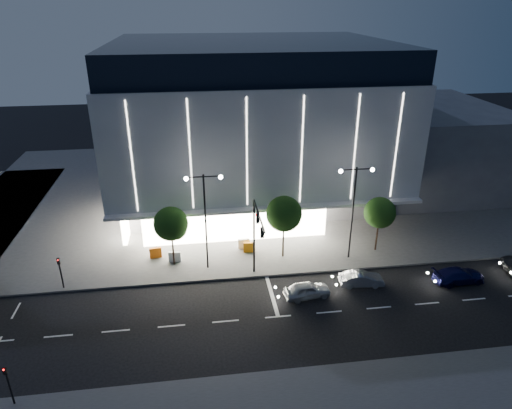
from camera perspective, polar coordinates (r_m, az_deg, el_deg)
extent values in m
plane|color=black|center=(36.62, -0.81, -12.67)|extent=(160.00, 160.00, 0.00)
cube|color=#474747|center=(58.03, 1.16, 2.08)|extent=(70.00, 40.00, 0.15)
cube|color=#4C4C51|center=(57.07, -0.81, 3.76)|extent=(28.00, 21.00, 4.00)
cube|color=#9F9FA5|center=(52.96, -0.59, 10.62)|extent=(30.00, 25.00, 11.00)
cube|color=black|center=(51.76, -0.62, 18.18)|extent=(29.40, 24.50, 3.00)
cube|color=white|center=(44.64, -2.53, -2.37)|extent=(18.00, 0.40, 3.60)
cube|color=white|center=(49.84, -15.58, -0.34)|extent=(0.40, 10.00, 3.60)
cube|color=#9F9FA5|center=(43.18, 1.52, -0.23)|extent=(30.00, 2.00, 0.30)
cube|color=white|center=(41.03, 1.65, 6.52)|extent=(24.00, 0.06, 10.00)
cube|color=#4C4C51|center=(63.04, 20.57, 7.08)|extent=(16.00, 20.00, 10.00)
cylinder|color=black|center=(38.85, -0.25, -4.17)|extent=(0.18, 0.18, 7.00)
cylinder|color=black|center=(34.69, 0.37, -1.35)|extent=(0.14, 5.80, 0.14)
cube|color=black|center=(35.58, 0.21, -1.74)|extent=(0.28, 0.18, 0.85)
cube|color=black|center=(33.46, 0.79, -3.53)|extent=(0.28, 0.18, 0.85)
sphere|color=#FF0C0C|center=(35.43, 0.02, -1.32)|extent=(0.14, 0.14, 0.14)
cylinder|color=black|center=(39.19, -6.30, -2.42)|extent=(0.16, 0.16, 9.00)
cylinder|color=black|center=(37.46, -7.67, 3.41)|extent=(1.40, 0.10, 0.10)
cylinder|color=black|center=(37.48, -5.53, 3.53)|extent=(1.40, 0.10, 0.10)
sphere|color=white|center=(37.51, -8.73, 3.21)|extent=(0.36, 0.36, 0.36)
sphere|color=white|center=(37.54, -4.45, 3.44)|extent=(0.36, 0.36, 0.36)
cylinder|color=black|center=(41.44, 11.96, -1.27)|extent=(0.16, 0.16, 9.00)
cylinder|color=black|center=(39.58, 11.53, 4.29)|extent=(1.40, 0.10, 0.10)
cylinder|color=black|center=(40.06, 13.43, 4.35)|extent=(1.40, 0.10, 0.10)
sphere|color=white|center=(39.40, 10.55, 4.12)|extent=(0.36, 0.36, 0.36)
sphere|color=white|center=(40.35, 14.35, 4.24)|extent=(0.36, 0.36, 0.36)
cylinder|color=black|center=(40.98, -23.19, -7.96)|extent=(0.12, 0.12, 3.00)
cube|color=black|center=(40.39, -23.46, -6.51)|extent=(0.22, 0.16, 0.55)
sphere|color=#FF0C0C|center=(40.22, -23.54, -6.40)|extent=(0.10, 0.10, 0.10)
cylinder|color=black|center=(31.90, -28.45, -19.34)|extent=(0.12, 0.12, 3.00)
cube|color=black|center=(31.14, -28.90, -17.70)|extent=(0.22, 0.16, 0.55)
sphere|color=#FF0C0C|center=(30.98, -29.03, -17.62)|extent=(0.10, 0.10, 0.10)
cylinder|color=black|center=(41.36, -10.35, -5.26)|extent=(0.16, 0.16, 3.78)
sphere|color=#13360E|center=(40.29, -10.60, -2.38)|extent=(3.02, 3.02, 3.02)
sphere|color=#13360E|center=(40.69, -10.11, -2.91)|extent=(2.16, 2.16, 2.16)
sphere|color=#13360E|center=(40.31, -10.93, -2.91)|extent=(1.94, 1.94, 1.94)
cylinder|color=black|center=(41.90, 3.43, -4.25)|extent=(0.16, 0.16, 4.06)
sphere|color=#13360E|center=(40.77, 3.52, -1.16)|extent=(3.25, 3.25, 3.25)
sphere|color=#13360E|center=(41.25, 3.86, -1.75)|extent=(2.32, 2.32, 2.32)
sphere|color=#13360E|center=(40.74, 3.20, -1.72)|extent=(2.09, 2.09, 2.09)
cylinder|color=black|center=(44.49, 14.90, -3.59)|extent=(0.16, 0.16, 3.64)
sphere|color=#13360E|center=(43.52, 15.21, -0.99)|extent=(2.91, 2.91, 2.91)
sphere|color=#13360E|center=(44.02, 15.40, -1.46)|extent=(2.08, 2.08, 2.08)
sphere|color=#13360E|center=(43.44, 14.94, -1.46)|extent=(1.87, 1.87, 1.87)
imported|color=#B1B5B9|center=(37.54, 6.41, -10.58)|extent=(3.97, 2.02, 1.30)
imported|color=#B5B6BD|center=(39.68, 13.02, -9.06)|extent=(3.79, 1.57, 1.22)
imported|color=#131348|center=(42.70, 24.00, -8.10)|extent=(4.53, 2.04, 1.29)
cube|color=#D6560B|center=(43.30, -12.44, -5.91)|extent=(1.12, 0.39, 1.00)
cube|color=silver|center=(42.31, -10.12, -6.46)|extent=(1.12, 0.36, 1.00)
cube|color=orange|center=(43.17, -0.84, -5.38)|extent=(1.12, 0.35, 1.00)
cube|color=silver|center=(43.78, -1.54, -4.93)|extent=(1.10, 0.25, 1.00)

